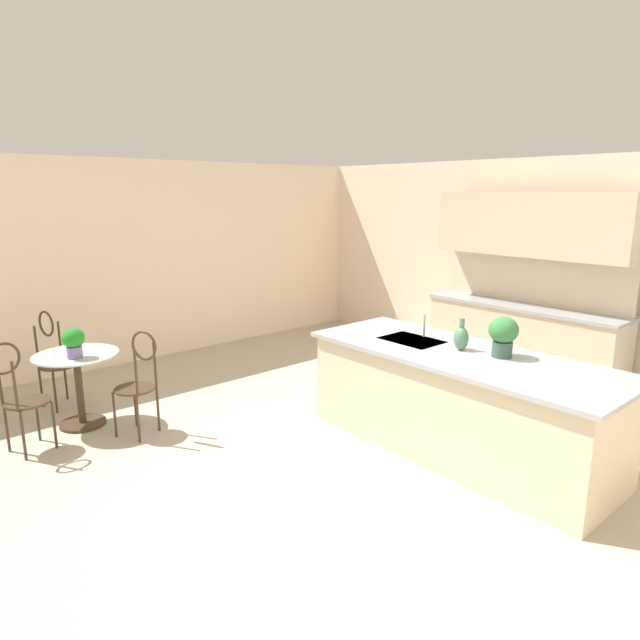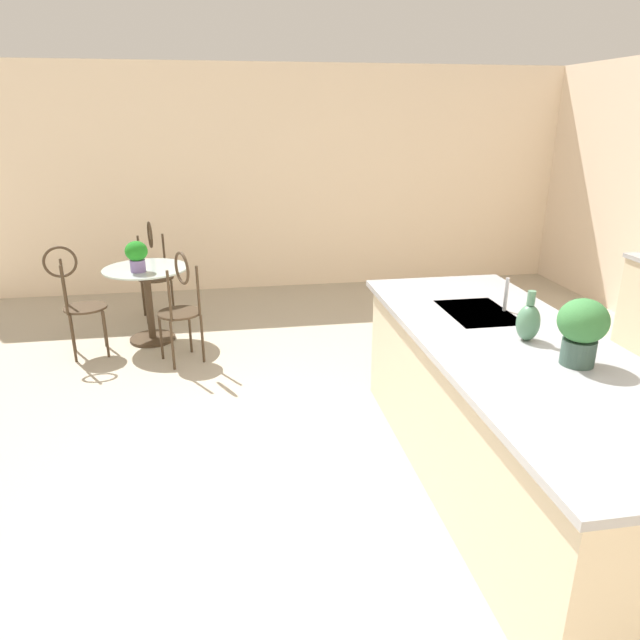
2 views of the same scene
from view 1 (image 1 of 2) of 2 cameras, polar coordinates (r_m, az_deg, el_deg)
The scene contains 14 objects.
ground_plane at distance 4.83m, azimuth 4.77°, elevation -15.04°, with size 40.00×40.00×0.00m, color #B2A893.
wall_back at distance 7.41m, azimuth 25.18°, elevation 4.72°, with size 9.00×0.12×2.70m, color beige.
wall_left_window at distance 7.88m, azimuth -17.94°, elevation 5.77°, with size 0.12×7.80×2.70m, color beige.
kitchen_island at distance 5.07m, azimuth 14.12°, elevation -8.22°, with size 2.80×1.06×0.92m.
back_counter_run at distance 7.34m, azimuth 20.24°, elevation -1.74°, with size 2.44×0.64×1.52m.
upper_cabinet_run at distance 7.11m, azimuth 21.04°, elevation 9.25°, with size 2.40×0.36×0.76m.
bistro_table at distance 5.94m, azimuth -23.74°, elevation -5.95°, with size 0.80×0.80×0.74m.
chair_near_window at distance 6.57m, azimuth -25.86°, elevation -3.23°, with size 0.52×0.46×1.04m.
chair_by_island at distance 5.46m, azimuth -18.29°, elevation -5.74°, with size 0.52×0.51×1.04m.
chair_toward_desk at distance 5.51m, azimuth -28.73°, elevation -6.56°, with size 0.46×0.52×1.04m.
sink_faucet at distance 5.35m, azimuth 10.76°, elevation -0.57°, with size 0.02×0.02×0.22m, color #B2B5BA.
potted_plant_on_table at distance 5.68m, azimuth -24.19°, elevation -2.01°, with size 0.20×0.20×0.29m.
potted_plant_counter_near at distance 4.85m, azimuth 18.47°, elevation -1.40°, with size 0.25×0.25×0.35m.
vase_on_counter at distance 4.97m, azimuth 14.43°, elevation -1.80°, with size 0.13×0.13×0.29m.
Camera 1 is at (2.94, -3.08, 2.28)m, focal length 30.86 mm.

